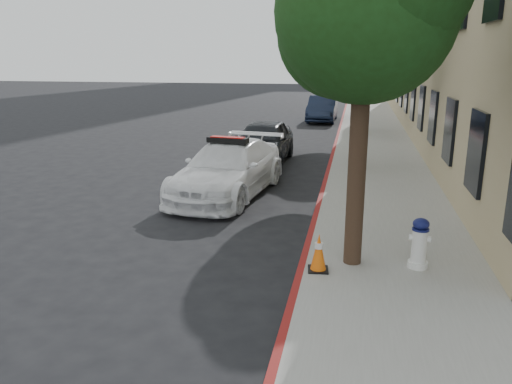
{
  "coord_description": "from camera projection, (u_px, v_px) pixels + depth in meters",
  "views": [
    {
      "loc": [
        2.85,
        -10.19,
        3.58
      ],
      "look_at": [
        0.97,
        -0.85,
        1.0
      ],
      "focal_mm": 35.0,
      "sensor_mm": 36.0,
      "label": 1
    }
  ],
  "objects": [
    {
      "name": "curb_strip",
      "position": [
        335.0,
        147.0,
        20.18
      ],
      "size": [
        0.12,
        50.0,
        0.15
      ],
      "primitive_type": "cube",
      "color": "maroon",
      "rests_on": "ground"
    },
    {
      "name": "ground",
      "position": [
        221.0,
        223.0,
        11.12
      ],
      "size": [
        120.0,
        120.0,
        0.0
      ],
      "primitive_type": "plane",
      "color": "black",
      "rests_on": "ground"
    },
    {
      "name": "police_car",
      "position": [
        228.0,
        169.0,
        13.25
      ],
      "size": [
        2.61,
        5.11,
        1.57
      ],
      "rotation": [
        0.0,
        0.0,
        -0.13
      ],
      "color": "white",
      "rests_on": "ground"
    },
    {
      "name": "parked_car_far",
      "position": [
        322.0,
        109.0,
        28.63
      ],
      "size": [
        1.57,
        4.39,
        1.44
      ],
      "primitive_type": "imported",
      "rotation": [
        0.0,
        0.0,
        -0.01
      ],
      "color": "#131C31",
      "rests_on": "ground"
    },
    {
      "name": "traffic_cone",
      "position": [
        319.0,
        252.0,
        8.23
      ],
      "size": [
        0.37,
        0.37,
        0.64
      ],
      "rotation": [
        0.0,
        0.0,
        0.11
      ],
      "color": "black",
      "rests_on": "sidewalk"
    },
    {
      "name": "tree_near",
      "position": [
        368.0,
        10.0,
        7.54
      ],
      "size": [
        2.92,
        2.82,
        5.62
      ],
      "color": "black",
      "rests_on": "sidewalk"
    },
    {
      "name": "tree_mid",
      "position": [
        363.0,
        37.0,
        15.14
      ],
      "size": [
        2.77,
        2.64,
        5.43
      ],
      "color": "black",
      "rests_on": "sidewalk"
    },
    {
      "name": "tree_far",
      "position": [
        362.0,
        39.0,
        22.65
      ],
      "size": [
        3.1,
        3.0,
        5.81
      ],
      "color": "black",
      "rests_on": "sidewalk"
    },
    {
      "name": "parked_car_mid",
      "position": [
        263.0,
        142.0,
        17.34
      ],
      "size": [
        1.79,
        4.37,
        1.48
      ],
      "primitive_type": "imported",
      "rotation": [
        0.0,
        0.0,
        -0.01
      ],
      "color": "black",
      "rests_on": "ground"
    },
    {
      "name": "fire_hydrant",
      "position": [
        419.0,
        244.0,
        8.32
      ],
      "size": [
        0.36,
        0.33,
        0.87
      ],
      "rotation": [
        0.0,
        0.0,
        -0.13
      ],
      "color": "silver",
      "rests_on": "sidewalk"
    },
    {
      "name": "sidewalk",
      "position": [
        374.0,
        148.0,
        19.88
      ],
      "size": [
        3.2,
        50.0,
        0.15
      ],
      "primitive_type": "cube",
      "color": "gray",
      "rests_on": "ground"
    },
    {
      "name": "building",
      "position": [
        506.0,
        24.0,
        22.26
      ],
      "size": [
        8.0,
        36.0,
        10.0
      ],
      "primitive_type": "cube",
      "color": "tan",
      "rests_on": "ground"
    }
  ]
}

